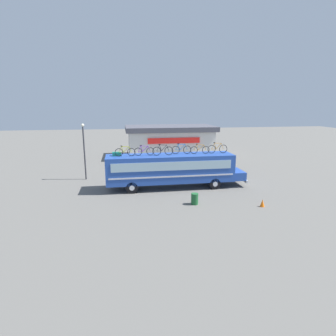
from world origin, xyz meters
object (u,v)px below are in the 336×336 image
rooftop_bicycle_2 (144,151)px  trash_bin (195,199)px  rooftop_bicycle_4 (181,149)px  street_lamp (84,148)px  rooftop_bicycle_1 (125,152)px  rooftop_bicycle_6 (217,149)px  bus (172,168)px  rooftop_bicycle_3 (163,151)px  traffic_cone (262,203)px  rooftop_bicycle_5 (200,150)px  luggage_bag_1 (117,154)px

rooftop_bicycle_2 → trash_bin: bearing=-54.2°
rooftop_bicycle_4 → street_lamp: bearing=156.2°
rooftop_bicycle_1 → rooftop_bicycle_6: (7.98, 0.16, 0.03)m
rooftop_bicycle_6 → rooftop_bicycle_4: bearing=176.9°
rooftop_bicycle_4 → rooftop_bicycle_6: bearing=-3.1°
bus → rooftop_bicycle_4: 1.81m
street_lamp → rooftop_bicycle_6: bearing=-18.6°
trash_bin → rooftop_bicycle_3: bearing=111.7°
rooftop_bicycle_6 → traffic_cone: size_ratio=3.37×
rooftop_bicycle_2 → rooftop_bicycle_3: rooftop_bicycle_3 is taller
rooftop_bicycle_5 → street_lamp: size_ratio=0.32×
traffic_cone → rooftop_bicycle_4: bearing=127.8°
luggage_bag_1 → traffic_cone: 12.05m
rooftop_bicycle_3 → traffic_cone: (6.30, -5.53, -3.03)m
street_lamp → trash_bin: bearing=-44.6°
bus → rooftop_bicycle_1: rooftop_bicycle_1 is taller
luggage_bag_1 → traffic_cone: size_ratio=1.38×
trash_bin → traffic_cone: (4.61, -1.27, -0.14)m
luggage_bag_1 → street_lamp: street_lamp is taller
rooftop_bicycle_2 → rooftop_bicycle_6: size_ratio=0.94×
luggage_bag_1 → rooftop_bicycle_1: (0.68, -0.32, 0.21)m
rooftop_bicycle_1 → street_lamp: (-3.76, 4.10, -0.22)m
trash_bin → street_lamp: bearing=135.4°
traffic_cone → street_lamp: 16.62m
luggage_bag_1 → rooftop_bicycle_5: 7.09m
rooftop_bicycle_4 → rooftop_bicycle_6: (3.18, -0.17, 0.02)m
rooftop_bicycle_1 → rooftop_bicycle_3: bearing=-1.8°
rooftop_bicycle_3 → rooftop_bicycle_5: bearing=4.4°
rooftop_bicycle_4 → traffic_cone: size_ratio=3.20×
luggage_bag_1 → traffic_cone: (10.10, -5.95, -2.79)m
rooftop_bicycle_6 → traffic_cone: rooftop_bicycle_6 is taller
luggage_bag_1 → rooftop_bicycle_2: size_ratio=0.44×
rooftop_bicycle_3 → rooftop_bicycle_2: bearing=171.7°
street_lamp → rooftop_bicycle_1: bearing=-47.5°
bus → rooftop_bicycle_4: size_ratio=7.09×
rooftop_bicycle_3 → rooftop_bicycle_6: (4.86, 0.26, 0.00)m
luggage_bag_1 → rooftop_bicycle_6: (8.67, -0.16, 0.24)m
rooftop_bicycle_1 → rooftop_bicycle_3: size_ratio=0.96×
rooftop_bicycle_4 → traffic_cone: 8.12m
rooftop_bicycle_3 → rooftop_bicycle_5: 3.29m
trash_bin → traffic_cone: bearing=-15.4°
luggage_bag_1 → bus: bearing=-3.4°
rooftop_bicycle_4 → rooftop_bicycle_5: rooftop_bicycle_4 is taller
rooftop_bicycle_1 → rooftop_bicycle_5: size_ratio=0.99×
rooftop_bicycle_2 → rooftop_bicycle_3: 1.56m
rooftop_bicycle_3 → rooftop_bicycle_4: 1.74m
rooftop_bicycle_4 → traffic_cone: (4.62, -5.95, -3.02)m
rooftop_bicycle_4 → trash_bin: size_ratio=2.10×
rooftop_bicycle_1 → trash_bin: 7.10m
luggage_bag_1 → street_lamp: 4.87m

